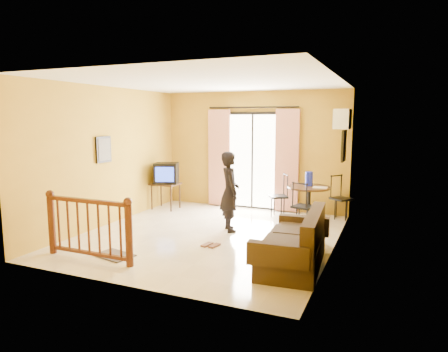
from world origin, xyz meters
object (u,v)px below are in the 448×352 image
at_px(dining_table, 309,194).
at_px(sofa, 296,246).
at_px(standing_person, 230,192).
at_px(television, 166,173).
at_px(coffee_table, 307,234).

xyz_separation_m(dining_table, sofa, (0.36, -2.72, -0.28)).
bearing_deg(standing_person, television, 25.41).
distance_m(coffee_table, sofa, 0.82).
height_order(television, dining_table, television).
bearing_deg(dining_table, television, -176.90).
height_order(dining_table, standing_person, standing_person).
height_order(television, sofa, television).
bearing_deg(standing_person, sofa, -166.72).
xyz_separation_m(television, sofa, (3.72, -2.54, -0.56)).
bearing_deg(dining_table, standing_person, -133.53).
height_order(coffee_table, sofa, sofa).
xyz_separation_m(coffee_table, standing_person, (-1.62, 0.57, 0.50)).
xyz_separation_m(television, dining_table, (3.36, 0.18, -0.28)).
bearing_deg(television, dining_table, -17.76).
distance_m(coffee_table, standing_person, 1.78).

